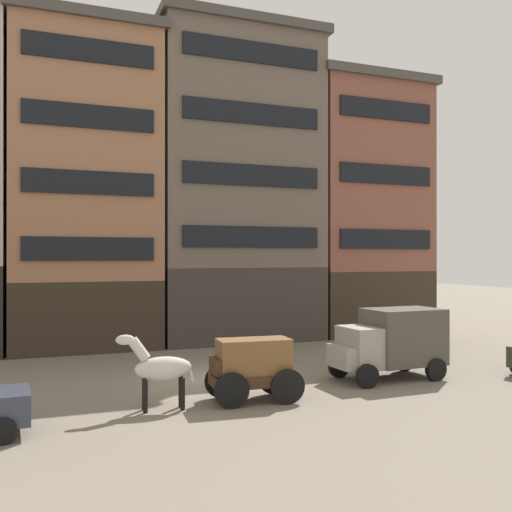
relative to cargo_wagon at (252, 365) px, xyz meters
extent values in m
plane|color=slate|center=(-0.40, 3.55, -1.15)|extent=(120.00, 120.00, 0.00)
cube|color=#33281E|center=(-4.10, 13.23, 0.57)|extent=(7.13, 5.03, 3.42)
cube|color=#9E6B4C|center=(-4.10, 13.23, 8.48)|extent=(7.13, 5.03, 12.40)
cube|color=#47423D|center=(-4.10, 13.23, 14.93)|extent=(7.63, 5.53, 0.50)
cube|color=black|center=(-4.10, 10.66, 3.83)|extent=(5.99, 0.12, 1.10)
cube|color=black|center=(-4.10, 10.66, 6.93)|extent=(5.99, 0.12, 1.10)
cube|color=black|center=(-4.10, 10.66, 10.03)|extent=(5.99, 0.12, 1.10)
cube|color=black|center=(-4.10, 10.66, 13.13)|extent=(5.99, 0.12, 1.10)
cube|color=#38332D|center=(4.06, 13.23, 0.87)|extent=(8.89, 5.03, 4.03)
cube|color=#66564C|center=(4.06, 13.23, 9.30)|extent=(8.89, 5.03, 12.84)
cube|color=#47423D|center=(4.06, 13.23, 15.97)|extent=(9.39, 5.53, 0.50)
cube|color=black|center=(4.06, 10.66, 4.49)|extent=(7.47, 0.12, 1.10)
cube|color=black|center=(4.06, 10.66, 7.69)|extent=(7.47, 0.12, 1.10)
cube|color=black|center=(4.06, 10.66, 10.90)|extent=(7.47, 0.12, 1.10)
cube|color=black|center=(4.06, 10.66, 14.11)|extent=(7.47, 0.12, 1.10)
cube|color=#33281E|center=(12.22, 13.23, 0.73)|extent=(7.13, 5.03, 3.76)
cube|color=brown|center=(12.22, 13.23, 8.17)|extent=(7.13, 5.03, 11.11)
cube|color=#47423D|center=(12.22, 13.23, 13.97)|extent=(7.63, 5.53, 0.50)
cube|color=black|center=(12.22, 10.66, 4.46)|extent=(5.99, 0.12, 1.10)
cube|color=black|center=(12.22, 10.66, 8.17)|extent=(5.99, 0.12, 1.10)
cube|color=black|center=(12.22, 10.66, 11.87)|extent=(5.99, 0.12, 1.10)
cube|color=#3D2819|center=(0.05, 0.00, -0.45)|extent=(2.79, 1.51, 0.36)
cube|color=brown|center=(0.05, 0.00, 0.28)|extent=(2.38, 1.28, 1.10)
cube|color=#3D2819|center=(-1.09, 0.09, 0.03)|extent=(0.48, 1.07, 0.50)
cylinder|color=black|center=(-0.90, -0.64, -0.60)|extent=(1.10, 0.17, 1.10)
cylinder|color=black|center=(-0.79, 0.78, -0.60)|extent=(1.10, 0.17, 1.10)
cylinder|color=black|center=(0.89, -0.78, -0.60)|extent=(1.10, 0.17, 1.10)
cylinder|color=black|center=(1.00, 0.63, -0.60)|extent=(1.10, 0.17, 1.10)
ellipsoid|color=beige|center=(-2.85, 0.00, 0.10)|extent=(1.74, 0.73, 0.70)
cylinder|color=beige|center=(-3.57, 0.05, 0.70)|extent=(0.69, 0.37, 0.76)
ellipsoid|color=beige|center=(-3.97, 0.09, 1.00)|extent=(0.58, 0.28, 0.30)
cylinder|color=beige|center=(-2.04, -0.07, -0.05)|extent=(0.27, 0.12, 0.65)
cylinder|color=black|center=(-3.41, -0.14, -0.67)|extent=(0.14, 0.14, 0.95)
cylinder|color=black|center=(-3.38, 0.22, -0.67)|extent=(0.14, 0.14, 0.95)
cylinder|color=black|center=(-2.31, -0.23, -0.67)|extent=(0.14, 0.14, 0.95)
cylinder|color=black|center=(-2.29, 0.13, -0.67)|extent=(0.14, 0.14, 0.95)
cube|color=gray|center=(4.81, 1.19, 0.12)|extent=(1.45, 1.74, 1.50)
cube|color=gray|center=(4.11, 1.17, -0.18)|extent=(0.95, 1.47, 0.80)
cube|color=#4C473D|center=(6.61, 1.25, 0.42)|extent=(2.86, 1.99, 2.10)
cube|color=silver|center=(4.36, 1.18, 0.37)|extent=(0.24, 1.37, 0.64)
cylinder|color=black|center=(4.39, 0.23, -0.73)|extent=(0.85, 0.25, 0.84)
cylinder|color=black|center=(4.33, 2.13, -0.73)|extent=(0.85, 0.25, 0.84)
cylinder|color=black|center=(7.39, 0.32, -0.73)|extent=(0.85, 0.25, 0.84)
cylinder|color=black|center=(7.33, 2.22, -0.73)|extent=(0.85, 0.25, 0.84)
cylinder|color=black|center=(-7.25, -0.05, -0.82)|extent=(0.67, 0.21, 0.66)
cylinder|color=black|center=(-7.16, -1.73, -0.82)|extent=(0.67, 0.21, 0.66)
camera|label=1|loc=(-6.37, -16.86, 3.43)|focal=39.81mm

